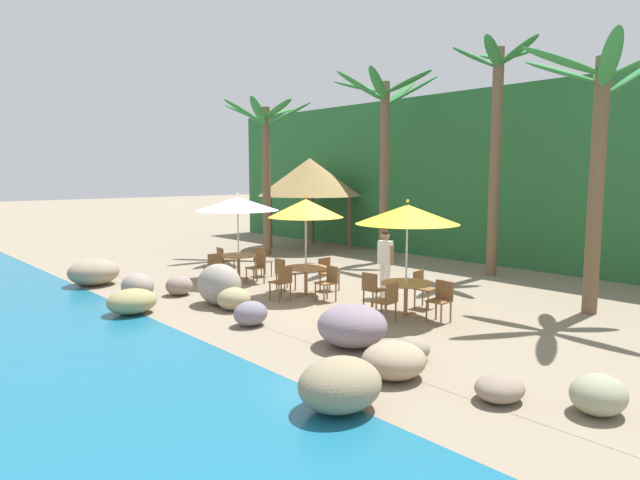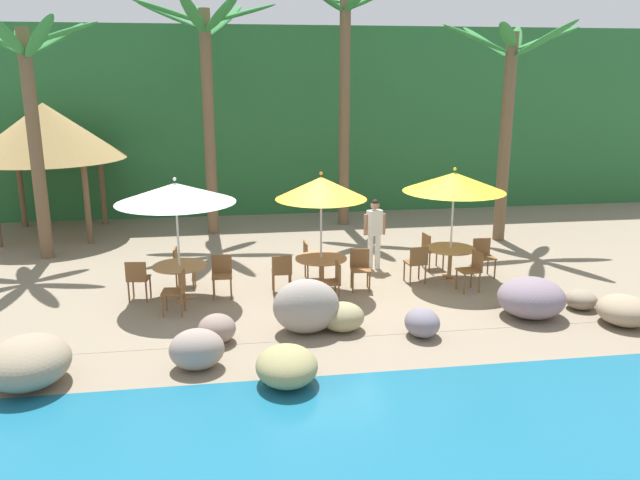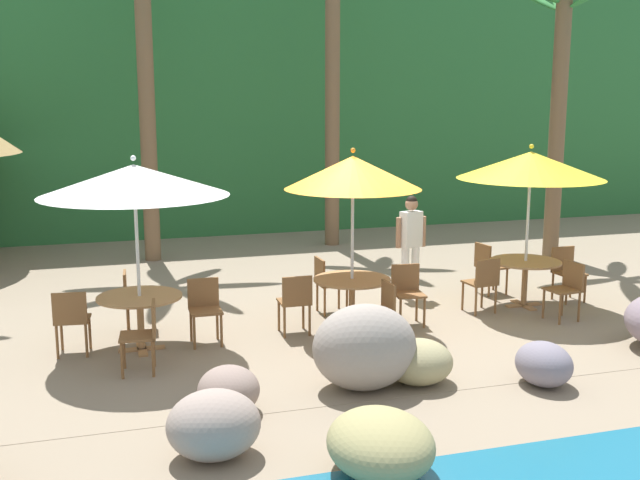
{
  "view_description": "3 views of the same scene",
  "coord_description": "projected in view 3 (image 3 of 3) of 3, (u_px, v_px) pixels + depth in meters",
  "views": [
    {
      "loc": [
        10.54,
        -9.05,
        3.11
      ],
      "look_at": [
        -0.16,
        0.5,
        1.39
      ],
      "focal_mm": 31.06,
      "sensor_mm": 36.0,
      "label": 1
    },
    {
      "loc": [
        -2.09,
        -12.93,
        4.57
      ],
      "look_at": [
        -0.14,
        -0.15,
        1.16
      ],
      "focal_mm": 35.82,
      "sensor_mm": 36.0,
      "label": 2
    },
    {
      "loc": [
        -3.58,
        -9.99,
        3.3
      ],
      "look_at": [
        -0.6,
        -0.11,
        1.34
      ],
      "focal_mm": 42.88,
      "sensor_mm": 36.0,
      "label": 3
    }
  ],
  "objects": [
    {
      "name": "chair_yellow_left",
      "position": [
        483.0,
        281.0,
        11.63
      ],
      "size": [
        0.46,
        0.47,
        0.87
      ],
      "color": "brown",
      "rests_on": "ground"
    },
    {
      "name": "dining_table_white",
      "position": [
        140.0,
        305.0,
        9.92
      ],
      "size": [
        1.1,
        1.1,
        0.74
      ],
      "color": "#A37547",
      "rests_on": "ground"
    },
    {
      "name": "chair_yellow_right",
      "position": [
        567.0,
        286.0,
        11.31
      ],
      "size": [
        0.48,
        0.47,
        0.87
      ],
      "color": "brown",
      "rests_on": "ground"
    },
    {
      "name": "waiter_in_white",
      "position": [
        411.0,
        239.0,
        12.48
      ],
      "size": [
        0.52,
        0.29,
        1.7
      ],
      "color": "white",
      "rests_on": "ground"
    },
    {
      "name": "umbrella_orange",
      "position": [
        353.0,
        173.0,
        10.55
      ],
      "size": [
        1.92,
        1.92,
        2.59
      ],
      "color": "silver",
      "rests_on": "ground"
    },
    {
      "name": "chair_orange_seaward",
      "position": [
        407.0,
        290.0,
        11.12
      ],
      "size": [
        0.46,
        0.47,
        0.87
      ],
      "color": "brown",
      "rests_on": "ground"
    },
    {
      "name": "dining_table_orange",
      "position": [
        352.0,
        287.0,
        10.85
      ],
      "size": [
        1.1,
        1.1,
        0.74
      ],
      "color": "#A37547",
      "rests_on": "ground"
    },
    {
      "name": "ground_plane",
      "position": [
        358.0,
        327.0,
        11.03
      ],
      "size": [
        120.0,
        120.0,
        0.0
      ],
      "primitive_type": "plane",
      "color": "gray"
    },
    {
      "name": "terrace_deck",
      "position": [
        358.0,
        327.0,
        11.03
      ],
      "size": [
        18.0,
        5.2,
        0.01
      ],
      "color": "gray",
      "rests_on": "ground"
    },
    {
      "name": "umbrella_yellow",
      "position": [
        531.0,
        165.0,
        11.71
      ],
      "size": [
        2.25,
        2.25,
        2.56
      ],
      "color": "silver",
      "rests_on": "ground"
    },
    {
      "name": "chair_yellow_inland",
      "position": [
        488.0,
        264.0,
        12.76
      ],
      "size": [
        0.48,
        0.47,
        0.87
      ],
      "color": "brown",
      "rests_on": "ground"
    },
    {
      "name": "chair_white_right",
      "position": [
        145.0,
        332.0,
        9.14
      ],
      "size": [
        0.47,
        0.46,
        0.87
      ],
      "color": "brown",
      "rests_on": "ground"
    },
    {
      "name": "chair_yellow_seaward",
      "position": [
        566.0,
        269.0,
        12.4
      ],
      "size": [
        0.44,
        0.45,
        0.87
      ],
      "color": "brown",
      "rests_on": "ground"
    },
    {
      "name": "chair_orange_left",
      "position": [
        295.0,
        300.0,
        10.56
      ],
      "size": [
        0.43,
        0.44,
        0.87
      ],
      "color": "brown",
      "rests_on": "ground"
    },
    {
      "name": "palm_tree_second",
      "position": [
        143.0,
        29.0,
        14.69
      ],
      "size": [
        3.86,
        3.79,
        6.53
      ],
      "color": "brown",
      "rests_on": "ground"
    },
    {
      "name": "chair_white_inland",
      "position": [
        134.0,
        296.0,
        10.74
      ],
      "size": [
        0.45,
        0.45,
        0.87
      ],
      "color": "brown",
      "rests_on": "ground"
    },
    {
      "name": "palm_tree_third",
      "position": [
        333.0,
        43.0,
        16.32
      ],
      "size": [
        2.7,
        2.77,
        6.95
      ],
      "color": "brown",
      "rests_on": "ground"
    },
    {
      "name": "palm_tree_fourth",
      "position": [
        561.0,
        59.0,
        15.18
      ],
      "size": [
        3.82,
        3.52,
        5.88
      ],
      "color": "brown",
      "rests_on": "ground"
    },
    {
      "name": "chair_white_left",
      "position": [
        71.0,
        318.0,
        9.71
      ],
      "size": [
        0.47,
        0.48,
        0.87
      ],
      "color": "brown",
      "rests_on": "ground"
    },
    {
      "name": "dining_table_yellow",
      "position": [
        525.0,
        268.0,
        12.02
      ],
      "size": [
        1.1,
        1.1,
        0.74
      ],
      "color": "#A37547",
      "rests_on": "ground"
    },
    {
      "name": "umbrella_white",
      "position": [
        134.0,
        180.0,
        9.62
      ],
      "size": [
        2.4,
        2.4,
        2.56
      ],
      "color": "silver",
      "rests_on": "ground"
    },
    {
      "name": "rock_seawall",
      "position": [
        522.0,
        366.0,
        8.46
      ],
      "size": [
        13.87,
        3.42,
        0.98
      ],
      "color": "gray",
      "rests_on": "ground"
    },
    {
      "name": "chair_white_seaward",
      "position": [
        205.0,
        306.0,
        10.26
      ],
      "size": [
        0.42,
        0.43,
        0.87
      ],
      "color": "brown",
      "rests_on": "ground"
    },
    {
      "name": "chair_orange_inland",
      "position": [
        326.0,
        281.0,
        11.63
      ],
      "size": [
        0.44,
        0.43,
        0.87
      ],
      "color": "brown",
      "rests_on": "ground"
    },
    {
      "name": "chair_orange_right",
      "position": [
        381.0,
        309.0,
        10.1
      ],
      "size": [
        0.44,
        0.43,
        0.87
      ],
      "color": "brown",
      "rests_on": "ground"
    },
    {
      "name": "foliage_backdrop",
      "position": [
        237.0,
        107.0,
        18.93
      ],
      "size": [
        28.0,
        2.4,
        6.0
      ],
      "color": "#286633",
      "rests_on": "ground"
    }
  ]
}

